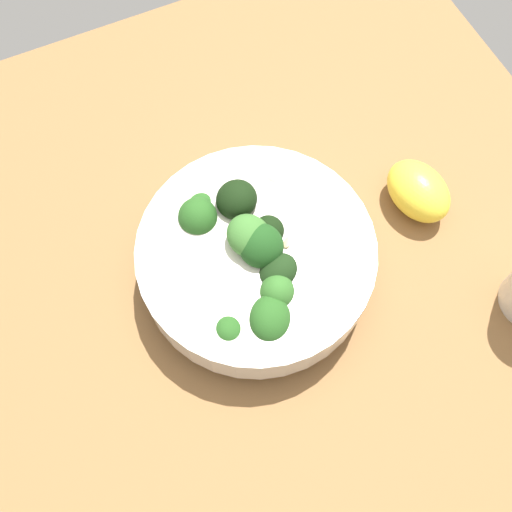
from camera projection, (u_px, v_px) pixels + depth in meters
ground_plane at (270, 249)px, 62.02cm from camera, size 69.09×69.09×3.93cm
bowl_of_broccoli at (255, 257)px, 55.23cm from camera, size 22.06×22.06×9.59cm
lemon_wedge at (418, 191)px, 59.77cm from camera, size 8.23×6.45×4.85cm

